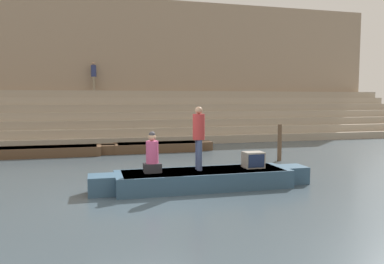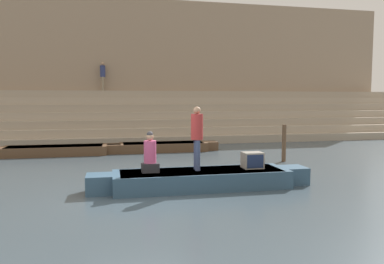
% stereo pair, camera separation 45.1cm
% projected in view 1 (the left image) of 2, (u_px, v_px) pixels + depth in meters
% --- Properties ---
extents(ground_plane, '(120.00, 120.00, 0.00)m').
position_uv_depth(ground_plane, '(142.00, 198.00, 8.79)').
color(ground_plane, '#3D4C56').
extents(ghat_steps, '(36.00, 4.32, 2.81)m').
position_uv_depth(ghat_steps, '(114.00, 123.00, 20.86)').
color(ghat_steps, tan).
rests_on(ghat_steps, ground).
extents(back_wall, '(34.20, 1.28, 8.30)m').
position_uv_depth(back_wall, '(111.00, 69.00, 22.65)').
color(back_wall, tan).
rests_on(back_wall, ground).
extents(rowboat_main, '(5.81, 1.39, 0.46)m').
position_uv_depth(rowboat_main, '(204.00, 179.00, 9.73)').
color(rowboat_main, '#33516B').
rests_on(rowboat_main, ground).
extents(person_standing, '(0.31, 0.31, 1.65)m').
position_uv_depth(person_standing, '(199.00, 133.00, 9.69)').
color(person_standing, '#3D4C75').
rests_on(person_standing, rowboat_main).
extents(person_rowing, '(0.44, 0.34, 1.04)m').
position_uv_depth(person_rowing, '(152.00, 156.00, 9.41)').
color(person_rowing, '#28282D').
rests_on(person_rowing, rowboat_main).
extents(tv_set, '(0.53, 0.42, 0.43)m').
position_uv_depth(tv_set, '(253.00, 160.00, 10.08)').
color(tv_set, '#9E998E').
rests_on(tv_set, rowboat_main).
extents(moored_boat_shore, '(5.32, 1.23, 0.38)m').
position_uv_depth(moored_boat_shore, '(48.00, 151.00, 15.21)').
color(moored_boat_shore, brown).
rests_on(moored_boat_shore, ground).
extents(moored_boat_distant, '(4.91, 1.23, 0.38)m').
position_uv_depth(moored_boat_distant, '(158.00, 147.00, 16.59)').
color(moored_boat_distant, brown).
rests_on(moored_boat_distant, ground).
extents(mooring_post, '(0.15, 0.15, 1.38)m').
position_uv_depth(mooring_post, '(280.00, 143.00, 14.00)').
color(mooring_post, brown).
rests_on(mooring_post, ground).
extents(person_on_steps, '(0.30, 0.30, 1.65)m').
position_uv_depth(person_on_steps, '(94.00, 74.00, 21.55)').
color(person_on_steps, gray).
rests_on(person_on_steps, ghat_steps).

